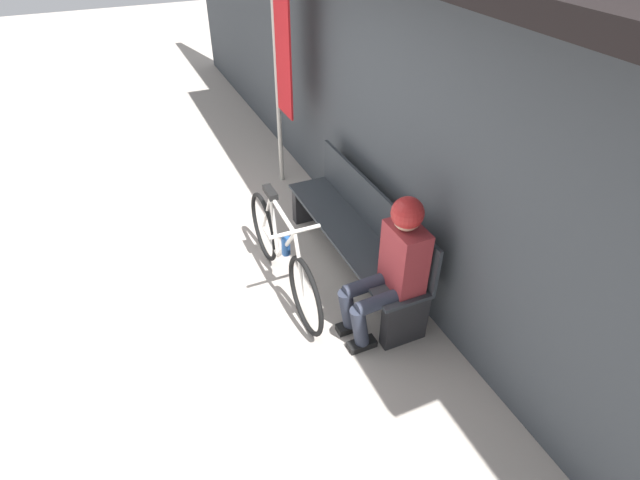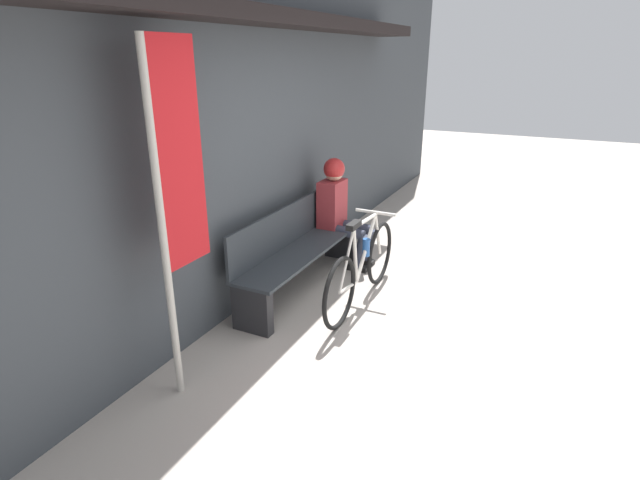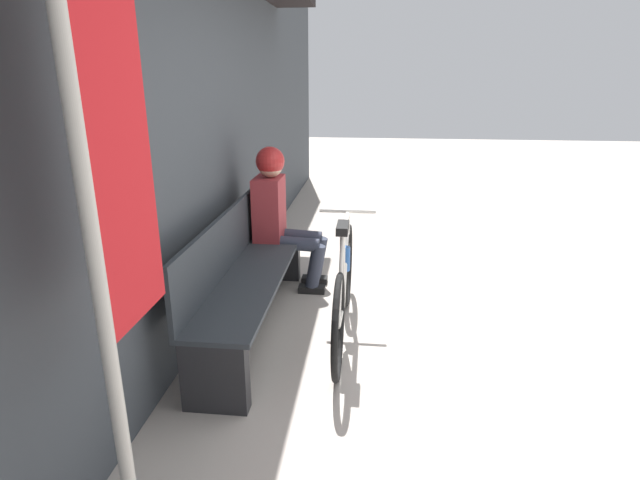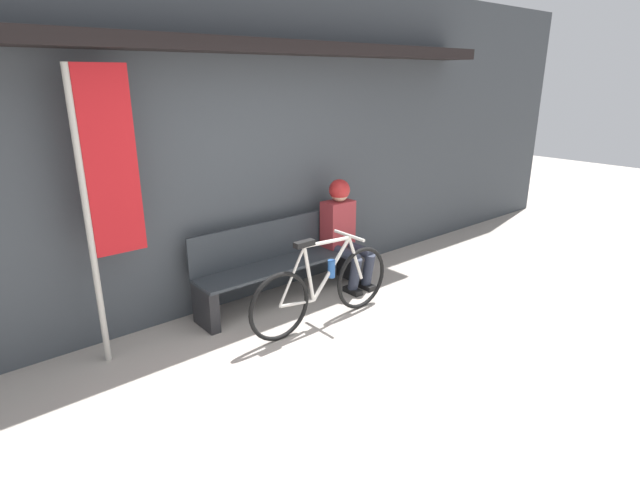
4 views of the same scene
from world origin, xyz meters
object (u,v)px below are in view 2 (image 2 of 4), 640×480
Objects in this scene: park_bench_near at (298,250)px; person_seated at (339,205)px; bicycle at (362,267)px; banner_pole at (174,182)px.

park_bench_near is 0.82m from person_seated.
person_seated is at bearing -7.95° from park_bench_near.
banner_pole is at bearing 158.76° from bicycle.
person_seated reaches higher than bicycle.
person_seated is (0.76, -0.11, 0.28)m from park_bench_near.
person_seated reaches higher than park_bench_near.
banner_pole is (-1.67, -0.04, 1.06)m from park_bench_near.
person_seated is (0.78, 0.58, 0.32)m from bicycle.
park_bench_near is 1.98m from banner_pole.
park_bench_near is 0.83× the size of banner_pole.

